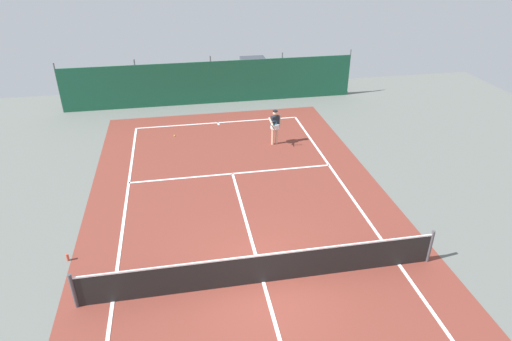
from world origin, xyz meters
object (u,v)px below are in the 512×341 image
Objects in this scene: parked_car at (254,73)px; tennis_ball_near_player at (174,136)px; tennis_player at (275,125)px; water_bottle at (68,257)px; tennis_net at (263,268)px.

tennis_ball_near_player is at bearing 53.93° from parked_car.
water_bottle is at bearing 27.52° from tennis_player.
tennis_ball_near_player is 9.24m from water_bottle.
tennis_ball_near_player is 0.02× the size of parked_car.
tennis_player is 10.51m from water_bottle.
tennis_ball_near_player is at bearing -34.37° from tennis_player.
tennis_net reaches higher than water_bottle.
parked_car is at bearing 53.81° from tennis_ball_near_player.
tennis_net is 10.85m from tennis_ball_near_player.
tennis_ball_near_player is (-2.25, 10.61, -0.48)m from tennis_net.
tennis_net is 5.94m from water_bottle.
tennis_player is 24.85× the size of tennis_ball_near_player.
parked_car is at bearing 61.51° from water_bottle.
tennis_ball_near_player is (-4.55, 1.73, -0.93)m from tennis_player.
tennis_net is at bearing 80.73° from parked_car.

